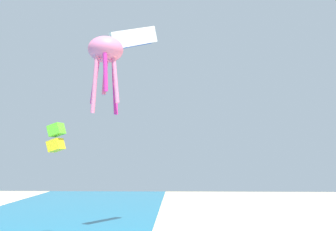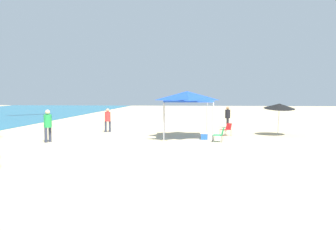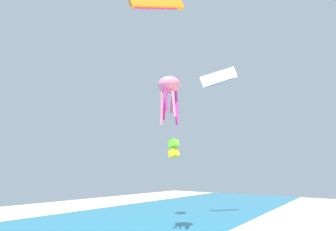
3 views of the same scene
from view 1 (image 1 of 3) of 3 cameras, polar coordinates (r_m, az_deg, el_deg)
kite_parafoil_white at (r=36.60m, az=-5.55°, el=12.58°), size 4.38×4.53×3.55m
kite_octopus_pink at (r=24.27m, az=-10.20°, el=9.96°), size 2.38×2.38×5.28m
kite_box_lime at (r=34.52m, az=-17.88°, el=-3.46°), size 1.50×1.69×2.81m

